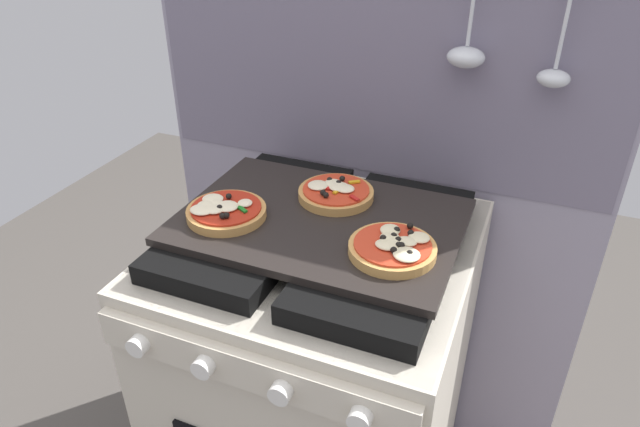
# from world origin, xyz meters

# --- Properties ---
(kitchen_backsplash) EXTENTS (1.10, 0.09, 1.55)m
(kitchen_backsplash) POSITION_xyz_m (0.00, 0.33, 0.79)
(kitchen_backsplash) COLOR gray
(kitchen_backsplash) RESTS_ON ground_plane
(stove) EXTENTS (0.60, 0.64, 0.90)m
(stove) POSITION_xyz_m (-0.00, -0.00, 0.45)
(stove) COLOR beige
(stove) RESTS_ON ground_plane
(baking_tray) EXTENTS (0.54, 0.38, 0.02)m
(baking_tray) POSITION_xyz_m (0.00, 0.00, 0.91)
(baking_tray) COLOR black
(baking_tray) RESTS_ON stove
(pizza_left) EXTENTS (0.16, 0.16, 0.03)m
(pizza_left) POSITION_xyz_m (-0.17, -0.07, 0.93)
(pizza_left) COLOR #C18947
(pizza_left) RESTS_ON baking_tray
(pizza_right) EXTENTS (0.16, 0.16, 0.03)m
(pizza_right) POSITION_xyz_m (0.17, -0.06, 0.93)
(pizza_right) COLOR tan
(pizza_right) RESTS_ON baking_tray
(pizza_center) EXTENTS (0.16, 0.16, 0.03)m
(pizza_center) POSITION_xyz_m (-0.00, 0.09, 0.93)
(pizza_center) COLOR #C18947
(pizza_center) RESTS_ON baking_tray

